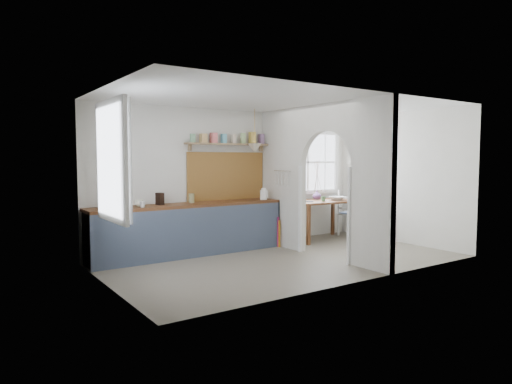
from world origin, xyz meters
TOP-DOWN VIEW (x-y plane):
  - floor at (0.00, 0.00)m, footprint 5.80×3.20m
  - ceiling at (0.00, 0.00)m, footprint 5.80×3.20m
  - walls at (0.00, 0.00)m, footprint 5.81×3.21m
  - partition at (0.70, 0.06)m, footprint 0.12×3.20m
  - kitchen_window at (-2.87, 0.00)m, footprint 0.10×1.16m
  - nook_window at (1.80, 1.56)m, footprint 1.76×0.10m
  - counter at (-1.13, 1.33)m, footprint 3.50×0.60m
  - sink at (-2.43, 1.30)m, footprint 0.40×0.40m
  - backsplash at (-0.20, 1.58)m, footprint 1.65×0.03m
  - shelf at (-0.20, 1.49)m, footprint 1.75×0.20m
  - pendant_lamp at (0.15, 1.15)m, footprint 0.26×0.26m
  - utensil_rail at (0.61, 0.90)m, footprint 0.02×0.50m
  - dining_table at (1.80, 1.11)m, footprint 1.39×0.99m
  - chair_left at (0.89, 1.21)m, footprint 0.51×0.51m
  - chair_right at (2.69, 1.10)m, footprint 0.51×0.51m
  - kettle at (0.40, 1.21)m, footprint 0.21×0.18m
  - mug_a at (-2.02, 1.15)m, footprint 0.12×0.12m
  - mug_b at (-1.99, 1.38)m, footprint 0.16×0.16m
  - knife_block at (-1.63, 1.39)m, footprint 0.12×0.15m
  - jar at (-1.02, 1.42)m, footprint 0.13×0.13m
  - towel_magenta at (0.58, 0.99)m, footprint 0.02×0.03m
  - towel_orange at (0.58, 0.95)m, footprint 0.02×0.03m
  - bowl at (2.09, 0.97)m, footprint 0.39×0.39m
  - table_cup at (1.69, 0.95)m, footprint 0.11×0.11m
  - plate at (1.37, 1.02)m, footprint 0.21×0.21m
  - vase at (1.88, 1.34)m, footprint 0.23×0.23m

SIDE VIEW (x-z plane):
  - floor at x=0.00m, z-range -0.01..0.01m
  - towel_orange at x=0.58m, z-range -0.02..0.52m
  - towel_magenta at x=0.58m, z-range -0.02..0.57m
  - dining_table at x=1.80m, z-range 0.00..0.82m
  - chair_left at x=0.89m, z-range 0.00..0.90m
  - counter at x=-1.13m, z-range 0.01..0.91m
  - chair_right at x=2.69m, z-range 0.00..0.99m
  - plate at x=1.37m, z-range 0.82..0.83m
  - bowl at x=2.09m, z-range 0.82..0.89m
  - table_cup at x=1.69m, z-range 0.82..0.91m
  - sink at x=-2.43m, z-range 0.88..0.90m
  - vase at x=1.88m, z-range 0.82..1.01m
  - mug_a at x=-2.02m, z-range 0.90..1.00m
  - mug_b at x=-1.99m, z-range 0.90..1.01m
  - jar at x=-1.02m, z-range 0.90..1.06m
  - knife_block at x=-1.63m, z-range 0.90..1.11m
  - kettle at x=0.40m, z-range 0.90..1.11m
  - walls at x=0.00m, z-range 0.00..2.60m
  - backsplash at x=-0.20m, z-range 0.90..1.80m
  - utensil_rail at x=0.61m, z-range 1.44..1.46m
  - partition at x=0.70m, z-range 0.15..2.75m
  - nook_window at x=1.80m, z-range 0.95..2.25m
  - kitchen_window at x=-2.87m, z-range 0.90..2.40m
  - pendant_lamp at x=0.15m, z-range 1.80..1.96m
  - shelf at x=-0.20m, z-range 1.90..2.11m
  - ceiling at x=0.00m, z-range 2.60..2.60m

